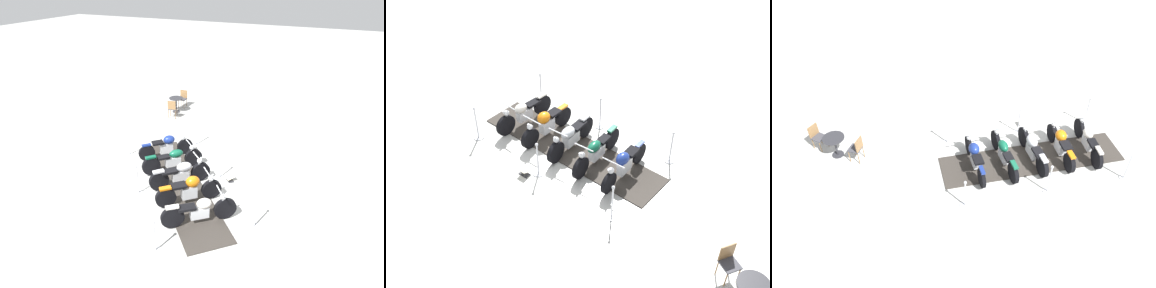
{
  "view_description": "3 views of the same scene",
  "coord_description": "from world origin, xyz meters",
  "views": [
    {
      "loc": [
        -3.98,
        7.93,
        6.43
      ],
      "look_at": [
        0.02,
        -1.04,
        1.1
      ],
      "focal_mm": 29.38,
      "sensor_mm": 36.0,
      "label": 1
    },
    {
      "loc": [
        -1.34,
        -10.81,
        9.06
      ],
      "look_at": [
        0.11,
        -0.7,
        0.73
      ],
      "focal_mm": 43.16,
      "sensor_mm": 36.0,
      "label": 2
    },
    {
      "loc": [
        9.26,
        2.68,
        9.25
      ],
      "look_at": [
        1.02,
        -2.04,
        0.59
      ],
      "focal_mm": 36.46,
      "sensor_mm": 36.0,
      "label": 3
    }
  ],
  "objects": [
    {
      "name": "motorcycle_navy",
      "position": [
        1.29,
        -1.49,
        0.52
      ],
      "size": [
        1.64,
        1.61,
        0.94
      ],
      "rotation": [
        0.0,
        0.0,
        -2.37
      ],
      "color": "black",
      "rests_on": "display_platform"
    },
    {
      "name": "cafe_chair_across_table",
      "position": [
        3.07,
        -6.65,
        0.52
      ],
      "size": [
        0.4,
        0.4,
        0.91
      ],
      "rotation": [
        0.0,
        0.0,
        1.57
      ],
      "color": "olive",
      "rests_on": "ground_plane"
    },
    {
      "name": "stanchion_left_mid",
      "position": [
        1.07,
        0.97,
        0.4
      ],
      "size": [
        0.29,
        0.29,
        1.12
      ],
      "color": "silver",
      "rests_on": "ground_plane"
    },
    {
      "name": "cafe_table",
      "position": [
        3.07,
        -5.83,
        0.58
      ],
      "size": [
        0.73,
        0.73,
        0.78
      ],
      "color": "#2D2D33",
      "rests_on": "ground_plane"
    },
    {
      "name": "stanchion_right_front",
      "position": [
        -2.82,
        0.97,
        0.36
      ],
      "size": [
        0.34,
        0.34,
        1.15
      ],
      "color": "silver",
      "rests_on": "ground_plane"
    },
    {
      "name": "motorcycle_forest",
      "position": [
        0.64,
        -0.75,
        0.47
      ],
      "size": [
        1.69,
        1.75,
        0.99
      ],
      "rotation": [
        0.0,
        0.0,
        -2.34
      ],
      "color": "black",
      "rests_on": "display_platform"
    },
    {
      "name": "cafe_chair_near_table",
      "position": [
        2.88,
        -5.03,
        0.55
      ],
      "size": [
        0.48,
        0.48,
        0.94
      ],
      "rotation": [
        0.0,
        0.0,
        -1.35
      ],
      "color": "olive",
      "rests_on": "ground_plane"
    },
    {
      "name": "stanchion_right_mid",
      "position": [
        -1.07,
        -0.97,
        0.35
      ],
      "size": [
        0.34,
        0.34,
        1.11
      ],
      "color": "silver",
      "rests_on": "ground_plane"
    },
    {
      "name": "display_platform",
      "position": [
        0.0,
        0.0,
        0.02
      ],
      "size": [
        5.17,
        5.51,
        0.03
      ],
      "primitive_type": "cube",
      "rotation": [
        0.0,
        0.0,
        -0.84
      ],
      "color": "#38332D",
      "rests_on": "ground_plane"
    },
    {
      "name": "ground_plane",
      "position": [
        0.0,
        0.0,
        0.0
      ],
      "size": [
        80.0,
        80.0,
        0.0
      ],
      "primitive_type": "plane",
      "color": "silver"
    },
    {
      "name": "motorcycle_chrome",
      "position": [
        -0.02,
        -0.02,
        0.49
      ],
      "size": [
        1.61,
        1.67,
        1.0
      ],
      "rotation": [
        0.0,
        0.0,
        -2.33
      ],
      "color": "black",
      "rests_on": "display_platform"
    },
    {
      "name": "motorcycle_cream",
      "position": [
        -1.34,
        1.45,
        0.48
      ],
      "size": [
        1.84,
        1.5,
        1.01
      ],
      "rotation": [
        0.0,
        0.0,
        -2.47
      ],
      "color": "black",
      "rests_on": "display_platform"
    },
    {
      "name": "stanchion_left_rear",
      "position": [
        2.82,
        -0.97,
        0.34
      ],
      "size": [
        0.33,
        0.33,
        1.07
      ],
      "color": "silver",
      "rests_on": "ground_plane"
    },
    {
      "name": "stanchion_left_front",
      "position": [
        -0.68,
        2.91,
        0.35
      ],
      "size": [
        0.29,
        0.29,
        1.01
      ],
      "color": "silver",
      "rests_on": "ground_plane"
    },
    {
      "name": "stanchion_right_rear",
      "position": [
        0.68,
        -2.91,
        0.35
      ],
      "size": [
        0.34,
        0.34,
        1.11
      ],
      "color": "silver",
      "rests_on": "ground_plane"
    },
    {
      "name": "info_placard",
      "position": [
        -1.48,
        -0.96,
        0.08
      ],
      "size": [
        0.4,
        0.4,
        0.22
      ],
      "rotation": [
        0.0,
        0.0,
        2.31
      ],
      "color": "#333338",
      "rests_on": "ground_plane"
    },
    {
      "name": "motorcycle_copper",
      "position": [
        -0.68,
        0.71,
        0.51
      ],
      "size": [
        1.7,
        1.54,
        0.97
      ],
      "rotation": [
        0.0,
        0.0,
        -2.41
      ],
      "color": "black",
      "rests_on": "display_platform"
    }
  ]
}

